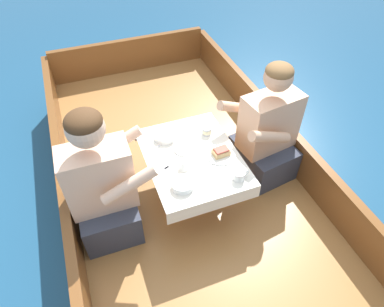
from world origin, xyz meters
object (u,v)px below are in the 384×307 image
Objects in this scene: coffee_cup_port at (183,165)px; coffee_cup_starboard at (239,175)px; person_port at (103,187)px; tin_can at (207,131)px; person_starboard at (266,134)px; sandwich at (221,152)px.

coffee_cup_starboard is at bearing -34.54° from coffee_cup_port.
person_port is 9.41× the size of coffee_cup_starboard.
coffee_cup_starboard is 1.53× the size of tin_can.
person_port is 1.21m from person_starboard.
person_port is 0.84m from coffee_cup_starboard.
person_starboard is at bearing -14.56° from tin_can.
sandwich is (-0.42, -0.12, 0.08)m from person_starboard.
tin_can is at bearing 16.34° from person_port.
person_starboard reaches higher than sandwich.
tin_can is at bearing 91.27° from sandwich.
person_starboard is 0.45m from sandwich.
coffee_cup_port is 0.86× the size of coffee_cup_starboard.
person_port reaches higher than person_starboard.
person_port is at bearing 175.14° from coffee_cup_port.
person_starboard is 8.26× the size of sandwich.
person_port is 8.51× the size of sandwich.
person_port reaches higher than coffee_cup_port.
person_port reaches higher than coffee_cup_starboard.
person_starboard is 0.45m from tin_can.
person_starboard reaches higher than coffee_cup_starboard.
coffee_cup_port is at bearing 3.59° from person_starboard.
sandwich is 1.11× the size of coffee_cup_starboard.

